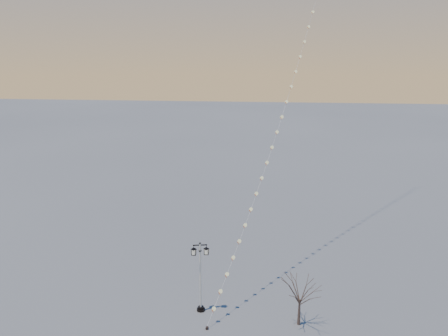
# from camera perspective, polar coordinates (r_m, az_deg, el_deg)

# --- Properties ---
(ground) EXTENTS (300.00, 300.00, 0.00)m
(ground) POSITION_cam_1_polar(r_m,az_deg,el_deg) (35.03, -3.55, -19.25)
(ground) COLOR slate
(ground) RESTS_ON ground
(street_lamp) EXTENTS (1.41, 0.68, 5.62)m
(street_lamp) POSITION_cam_1_polar(r_m,az_deg,el_deg) (35.59, -2.93, -12.86)
(street_lamp) COLOR black
(street_lamp) RESTS_ON ground
(bare_tree) EXTENTS (2.23, 2.23, 3.70)m
(bare_tree) POSITION_cam_1_polar(r_m,az_deg,el_deg) (34.61, 9.35, -14.91)
(bare_tree) COLOR #46342A
(bare_tree) RESTS_ON ground
(kite_train) EXTENTS (14.13, 32.16, 45.85)m
(kite_train) POSITION_cam_1_polar(r_m,az_deg,el_deg) (44.83, 9.81, 18.58)
(kite_train) COLOR black
(kite_train) RESTS_ON ground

